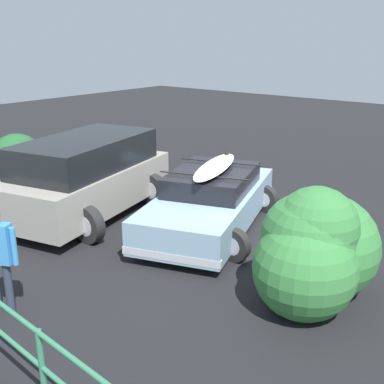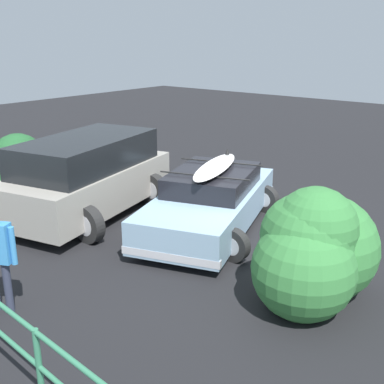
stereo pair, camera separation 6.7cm
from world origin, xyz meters
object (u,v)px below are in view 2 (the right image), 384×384
object	(u,v)px
sedan_car	(210,200)
bush_near_left	(311,248)
bush_near_right	(21,172)
suv_car	(88,176)

from	to	relation	value
sedan_car	bush_near_left	bearing A→B (deg)	154.24
bush_near_left	bush_near_right	distance (m)	7.30
sedan_car	bush_near_right	size ratio (longest dim) A/B	2.37
sedan_car	suv_car	bearing A→B (deg)	23.27
suv_car	bush_near_left	world-z (taller)	bush_near_left
sedan_car	suv_car	size ratio (longest dim) A/B	1.05
suv_car	bush_near_left	xyz separation A→B (m)	(-5.58, 0.31, -0.06)
bush_near_left	bush_near_right	bearing A→B (deg)	2.42
suv_car	bush_near_right	size ratio (longest dim) A/B	2.27
bush_near_left	suv_car	bearing A→B (deg)	-3.20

